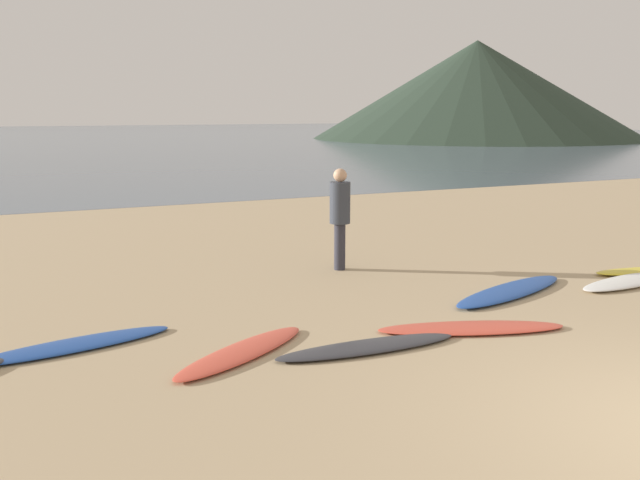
% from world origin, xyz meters
% --- Properties ---
extents(ground_plane, '(120.00, 120.00, 0.20)m').
position_xyz_m(ground_plane, '(0.00, 10.00, -0.10)').
color(ground_plane, tan).
rests_on(ground_plane, ground).
extents(ocean_water, '(140.00, 100.00, 0.01)m').
position_xyz_m(ocean_water, '(0.00, 65.82, 0.00)').
color(ocean_water, slate).
rests_on(ocean_water, ground).
extents(headland_hill, '(29.96, 29.96, 8.83)m').
position_xyz_m(headland_hill, '(34.22, 49.13, 4.41)').
color(headland_hill, '#28382B').
rests_on(headland_hill, ground).
extents(surfboard_2, '(2.32, 0.91, 0.07)m').
position_xyz_m(surfboard_2, '(-4.81, 4.69, 0.03)').
color(surfboard_2, '#1E479E').
rests_on(surfboard_2, ground).
extents(surfboard_3, '(1.98, 1.48, 0.07)m').
position_xyz_m(surfboard_3, '(-3.14, 3.69, 0.04)').
color(surfboard_3, '#D84C38').
rests_on(surfboard_3, ground).
extents(surfboard_4, '(2.21, 0.53, 0.07)m').
position_xyz_m(surfboard_4, '(-1.81, 3.26, 0.04)').
color(surfboard_4, '#333338').
rests_on(surfboard_4, ground).
extents(surfboard_5, '(2.35, 1.28, 0.07)m').
position_xyz_m(surfboard_5, '(-0.34, 3.33, 0.03)').
color(surfboard_5, '#D84C38').
rests_on(surfboard_5, ground).
extents(surfboard_6, '(2.61, 1.38, 0.09)m').
position_xyz_m(surfboard_6, '(1.21, 4.46, 0.05)').
color(surfboard_6, '#1E479E').
rests_on(surfboard_6, ground).
extents(surfboard_7, '(2.31, 0.86, 0.09)m').
position_xyz_m(surfboard_7, '(3.33, 4.17, 0.04)').
color(surfboard_7, white).
rests_on(surfboard_7, ground).
extents(person_1, '(0.34, 0.34, 1.70)m').
position_xyz_m(person_1, '(-0.38, 6.88, 1.00)').
color(person_1, '#2D2D38').
rests_on(person_1, ground).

